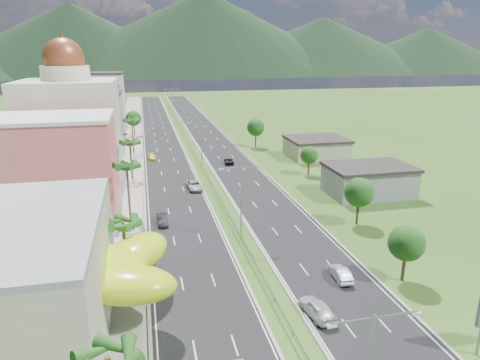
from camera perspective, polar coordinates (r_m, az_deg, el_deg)
ground at (r=52.86m, az=2.64°, el=-12.51°), size 500.00×500.00×0.00m
road_left at (r=136.94m, az=-10.53°, el=5.59°), size 11.00×260.00×0.04m
road_right at (r=138.31m, az=-4.28°, el=5.93°), size 11.00×260.00×0.04m
sidewalk_left at (r=136.92m, az=-14.52°, el=5.35°), size 7.00×260.00×0.12m
median_guardrail at (r=119.74m, az=-6.54°, el=4.47°), size 0.10×216.06×0.76m
streetlight_median_b at (r=58.99m, az=0.15°, el=-2.12°), size 6.04×0.25×11.00m
streetlight_median_c at (r=97.12m, az=-5.17°, el=5.34°), size 6.04×0.25×11.00m
streetlight_median_d at (r=141.25m, az=-7.70°, el=8.82°), size 6.04×0.25×11.00m
streetlight_median_e at (r=185.81m, az=-9.04°, el=10.63°), size 6.04×0.25×11.00m
lime_canopy at (r=46.05m, az=-21.08°, el=-11.35°), size 18.00×15.00×7.40m
pink_shophouse at (r=80.07m, az=-23.59°, el=2.09°), size 20.00×15.00×15.00m
domed_building at (r=101.63m, az=-21.62°, el=7.39°), size 20.00×20.00×28.70m
midrise_grey at (r=126.50m, az=-19.43°, el=7.69°), size 16.00×15.00×16.00m
midrise_beige at (r=148.37m, az=-18.50°, el=8.40°), size 16.00×15.00×13.00m
midrise_white at (r=170.85m, az=-17.91°, el=10.29°), size 16.00×15.00×18.00m
shed_near at (r=83.68m, az=16.76°, el=-0.17°), size 15.00×10.00×5.00m
shed_far at (r=110.67m, az=10.14°, el=4.15°), size 14.00×12.00×4.40m
palm_tree_b at (r=50.13m, az=-15.33°, el=-5.85°), size 3.60×3.60×8.10m
palm_tree_c at (r=68.68m, az=-14.87°, el=1.57°), size 3.60×3.60×9.60m
palm_tree_d at (r=91.29m, az=-14.46°, el=4.66°), size 3.60×3.60×8.60m
palm_tree_e at (r=115.77m, az=-14.26°, el=7.52°), size 3.60×3.60×9.40m
leafy_tree_lfar at (r=140.89m, az=-14.03°, el=7.98°), size 4.90×4.90×8.05m
leafy_tree_ra at (r=53.00m, az=21.32°, el=-7.87°), size 4.20×4.20×6.90m
leafy_tree_rb at (r=67.83m, az=15.60°, el=-1.61°), size 4.55×4.55×7.47m
leafy_tree_rc at (r=93.68m, az=9.20°, el=3.28°), size 3.85×3.85×6.33m
leafy_tree_rd at (r=120.12m, az=2.11°, el=7.02°), size 4.90×4.90×8.05m
mountain_ridge at (r=500.36m, az=-4.60°, el=13.71°), size 860.00×140.00×90.00m
car_dark_left at (r=67.86m, az=-10.35°, el=-5.21°), size 1.73×4.46×1.45m
car_silver_mid_left at (r=83.78m, az=-6.12°, el=-0.71°), size 3.15×5.96×1.60m
car_yellow_far_left at (r=108.88m, az=-11.62°, el=3.03°), size 2.12×4.46×1.25m
car_white_near_right at (r=45.87m, az=10.22°, el=-16.46°), size 2.75×5.26×1.71m
car_silver_right at (r=52.85m, az=13.22°, el=-12.01°), size 1.81×4.57×1.48m
car_dark_far_right at (r=102.68m, az=-1.49°, el=2.56°), size 2.65×4.81×1.28m
motorcycle at (r=56.20m, az=-11.38°, el=-10.24°), size 0.58×1.84×1.17m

